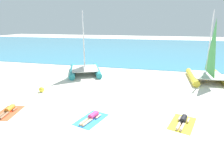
% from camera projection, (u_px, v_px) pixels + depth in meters
% --- Properties ---
extents(ground_plane, '(120.00, 120.00, 0.00)m').
position_uv_depth(ground_plane, '(122.00, 75.00, 18.65)').
color(ground_plane, silver).
extents(ocean_water, '(120.00, 40.00, 0.05)m').
position_uv_depth(ocean_water, '(143.00, 47.00, 40.13)').
color(ocean_water, teal).
rests_on(ocean_water, ground).
extents(sailboat_teal, '(4.67, 5.54, 6.16)m').
position_uv_depth(sailboat_teal, '(85.00, 65.00, 19.05)').
color(sailboat_teal, teal).
rests_on(sailboat_teal, ground).
extents(sailboat_yellow, '(2.98, 4.65, 6.05)m').
position_uv_depth(sailboat_yellow, '(208.00, 71.00, 16.67)').
color(sailboat_yellow, yellow).
rests_on(sailboat_yellow, ground).
extents(towel_left, '(1.44, 2.07, 0.01)m').
position_uv_depth(towel_left, '(8.00, 113.00, 10.90)').
color(towel_left, '#EA5933').
rests_on(towel_left, ground).
extents(sunbather_left, '(0.69, 1.56, 0.30)m').
position_uv_depth(sunbather_left, '(8.00, 110.00, 10.93)').
color(sunbather_left, orange).
rests_on(sunbather_left, towel_left).
extents(towel_middle, '(1.58, 2.13, 0.01)m').
position_uv_depth(towel_middle, '(91.00, 119.00, 10.15)').
color(towel_middle, '#338CD8').
rests_on(towel_middle, ground).
extents(sunbather_middle, '(0.80, 1.55, 0.30)m').
position_uv_depth(sunbather_middle, '(92.00, 117.00, 10.17)').
color(sunbather_middle, '#D83372').
rests_on(sunbather_middle, towel_middle).
extents(towel_right, '(1.61, 2.14, 0.01)m').
position_uv_depth(towel_right, '(182.00, 123.00, 9.74)').
color(towel_right, yellow).
rests_on(towel_right, ground).
extents(sunbather_right, '(0.83, 1.54, 0.30)m').
position_uv_depth(sunbather_right, '(183.00, 121.00, 9.76)').
color(sunbather_right, black).
rests_on(sunbather_right, towel_right).
extents(beach_ball, '(0.39, 0.39, 0.39)m').
position_uv_depth(beach_ball, '(42.00, 90.00, 14.14)').
color(beach_ball, yellow).
rests_on(beach_ball, ground).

